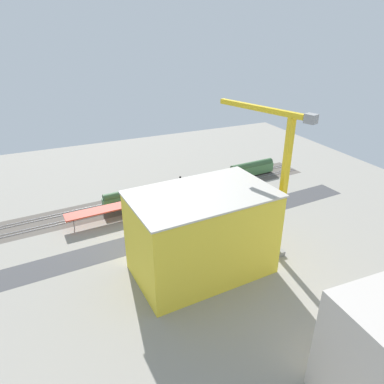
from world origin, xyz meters
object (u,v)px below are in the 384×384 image
at_px(passenger_coach, 252,168).
at_px(parked_car_3, 189,233).
at_px(parked_car_4, 168,238).
at_px(tower_crane, 278,173).
at_px(box_truck_0, 183,235).
at_px(freight_coach_far, 127,198).
at_px(traffic_light, 217,200).
at_px(locomotive, 196,182).
at_px(street_tree_3, 151,211).
at_px(parked_car_1, 231,223).
at_px(construction_building, 202,234).
at_px(parked_car_0, 250,218).
at_px(street_tree_2, 204,202).
at_px(parked_car_5, 143,244).
at_px(parked_car_2, 211,226).
at_px(street_tree_0, 164,211).
at_px(platform_canopy_near, 141,201).
at_px(street_tree_1, 215,200).

bearing_deg(passenger_coach, parked_car_3, 36.81).
distance_m(parked_car_4, tower_crane, 35.29).
relative_size(parked_car_4, box_truck_0, 0.51).
height_order(passenger_coach, freight_coach_far, freight_coach_far).
relative_size(passenger_coach, traffic_light, 2.69).
relative_size(locomotive, street_tree_3, 2.16).
relative_size(parked_car_1, construction_building, 0.14).
bearing_deg(traffic_light, parked_car_3, 31.35).
distance_m(parked_car_0, parked_car_1, 6.98).
relative_size(street_tree_2, street_tree_3, 0.94).
bearing_deg(locomotive, tower_crane, 90.70).
bearing_deg(freight_coach_far, parked_car_0, 142.82).
bearing_deg(locomotive, parked_car_4, 53.21).
bearing_deg(parked_car_5, parked_car_4, -179.07).
height_order(freight_coach_far, parked_car_0, freight_coach_far).
relative_size(passenger_coach, parked_car_0, 4.22).
relative_size(passenger_coach, parked_car_3, 4.05).
bearing_deg(parked_car_2, parked_car_0, 178.54).
bearing_deg(street_tree_3, freight_coach_far, -77.58).
bearing_deg(freight_coach_far, parked_car_5, 84.59).
height_order(locomotive, street_tree_0, street_tree_0).
bearing_deg(traffic_light, freight_coach_far, -34.24).
bearing_deg(construction_building, tower_crane, 176.05).
bearing_deg(locomotive, street_tree_3, 40.67).
relative_size(parked_car_2, parked_car_3, 0.92).
distance_m(parked_car_0, tower_crane, 27.18).
xyz_separation_m(locomotive, street_tree_2, (6.95, 20.90, 2.79)).
bearing_deg(passenger_coach, tower_crane, 62.39).
bearing_deg(platform_canopy_near, street_tree_3, 93.08).
bearing_deg(passenger_coach, box_truck_0, 36.43).
distance_m(box_truck_0, street_tree_0, 10.68).
relative_size(parked_car_1, parked_car_4, 1.04).
distance_m(platform_canopy_near, tower_crane, 46.50).
height_order(street_tree_2, traffic_light, traffic_light).
bearing_deg(traffic_light, construction_building, 54.38).
relative_size(locomotive, passenger_coach, 0.81).
bearing_deg(construction_building, locomotive, -116.82).
relative_size(parked_car_0, parked_car_3, 0.96).
bearing_deg(tower_crane, traffic_light, -82.00).
distance_m(freight_coach_far, traffic_light, 29.95).
relative_size(parked_car_3, parked_car_5, 1.09).
distance_m(parked_car_1, street_tree_0, 20.40).
height_order(construction_building, traffic_light, construction_building).
bearing_deg(locomotive, parked_car_2, 73.83).
xyz_separation_m(parked_car_1, parked_car_5, (27.60, 0.03, 0.07)).
height_order(platform_canopy_near, parked_car_2, platform_canopy_near).
distance_m(locomotive, parked_car_3, 34.30).
distance_m(construction_building, tower_crane, 23.45).
xyz_separation_m(parked_car_2, box_truck_0, (9.89, 2.16, 0.81)).
height_order(platform_canopy_near, street_tree_1, street_tree_1).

